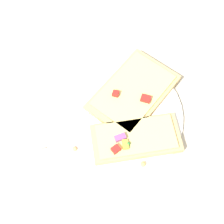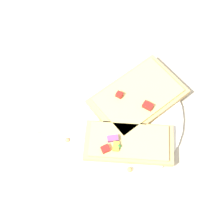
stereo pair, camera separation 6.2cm
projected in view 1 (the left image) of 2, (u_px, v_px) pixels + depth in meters
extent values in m
plane|color=#BCB29E|center=(112.00, 117.00, 0.64)|extent=(4.00, 4.00, 0.00)
cylinder|color=white|center=(112.00, 115.00, 0.63)|extent=(0.29, 0.29, 0.01)
cube|color=silver|center=(84.00, 145.00, 0.59)|extent=(0.07, 0.12, 0.01)
cube|color=silver|center=(119.00, 120.00, 0.62)|extent=(0.05, 0.06, 0.01)
cube|color=silver|center=(137.00, 113.00, 0.62)|extent=(0.02, 0.03, 0.00)
cube|color=silver|center=(135.00, 111.00, 0.63)|extent=(0.02, 0.03, 0.00)
cube|color=silver|center=(132.00, 108.00, 0.63)|extent=(0.02, 0.03, 0.00)
cube|color=silver|center=(130.00, 106.00, 0.63)|extent=(0.02, 0.03, 0.00)
cube|color=silver|center=(56.00, 134.00, 0.61)|extent=(0.04, 0.08, 0.01)
cube|color=silver|center=(95.00, 102.00, 0.64)|extent=(0.07, 0.12, 0.00)
cube|color=tan|center=(133.00, 93.00, 0.64)|extent=(0.15, 0.20, 0.01)
cube|color=#E5CC7A|center=(134.00, 90.00, 0.63)|extent=(0.13, 0.18, 0.01)
cube|color=red|center=(146.00, 99.00, 0.61)|extent=(0.02, 0.02, 0.01)
cube|color=red|center=(116.00, 94.00, 0.62)|extent=(0.01, 0.01, 0.01)
cube|color=tan|center=(136.00, 139.00, 0.60)|extent=(0.18, 0.16, 0.01)
cube|color=#E5CC7A|center=(136.00, 137.00, 0.59)|extent=(0.16, 0.14, 0.01)
cube|color=#934C8E|center=(120.00, 138.00, 0.58)|extent=(0.02, 0.02, 0.01)
sphere|color=#388433|center=(128.00, 144.00, 0.57)|extent=(0.01, 0.01, 0.01)
cube|color=red|center=(116.00, 149.00, 0.57)|extent=(0.02, 0.02, 0.01)
cube|color=yellow|center=(125.00, 144.00, 0.57)|extent=(0.02, 0.02, 0.01)
sphere|color=tan|center=(147.00, 82.00, 0.66)|extent=(0.01, 0.01, 0.01)
sphere|color=tan|center=(75.00, 149.00, 0.59)|extent=(0.01, 0.01, 0.01)
sphere|color=tan|center=(97.00, 162.00, 0.58)|extent=(0.01, 0.01, 0.01)
sphere|color=tan|center=(143.00, 164.00, 0.58)|extent=(0.01, 0.01, 0.01)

